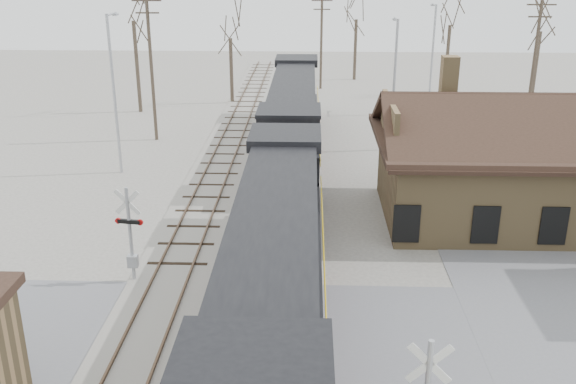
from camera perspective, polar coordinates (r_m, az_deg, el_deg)
ground at (r=22.48m, az=-1.27°, el=-13.79°), size 140.00×140.00×0.00m
road at (r=22.47m, az=-1.27°, el=-13.76°), size 60.00×9.00×0.03m
track_main at (r=35.84m, az=0.09°, el=-0.06°), size 3.40×90.00×0.24m
track_siding at (r=36.26m, az=-7.04°, el=0.03°), size 3.40×90.00×0.24m
depot at (r=33.99m, az=20.56°, el=1.61°), size 15.20×9.31×7.90m
locomotive_lead at (r=21.10m, az=-1.33°, el=-8.03°), size 3.31×22.16×4.92m
locomotive_trailing at (r=42.17m, az=0.44°, el=6.70°), size 3.31×22.16×4.66m
crossbuck_far at (r=26.49m, az=-13.81°, el=-4.05°), size 1.17×0.31×4.10m
streetlight_a at (r=39.48m, az=-15.19°, el=9.01°), size 0.25×2.04×9.44m
streetlight_b at (r=43.55m, az=9.42°, el=9.96°), size 0.25×2.04×8.70m
streetlight_c at (r=54.67m, az=12.69°, el=11.93°), size 0.25×2.04×8.82m
utility_pole_a at (r=46.19m, az=-12.07°, el=11.10°), size 2.00×0.24×10.45m
utility_pole_b at (r=63.71m, az=2.98°, el=13.42°), size 2.00×0.24×9.19m
utility_pole_c at (r=49.10m, az=21.00°, el=10.56°), size 2.00×0.24×10.13m
tree_a at (r=54.88m, az=-13.69°, el=15.85°), size 4.99×4.99×12.23m
tree_b at (r=57.31m, az=-5.18°, el=14.37°), size 3.79×3.79×9.27m
tree_c at (r=68.58m, az=6.13°, el=15.85°), size 4.13×4.13×10.13m
tree_d at (r=62.44m, az=14.29°, el=15.14°), size 4.28×4.28×10.48m
tree_e at (r=58.07m, az=21.67°, el=14.19°), size 4.39×4.39×10.75m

